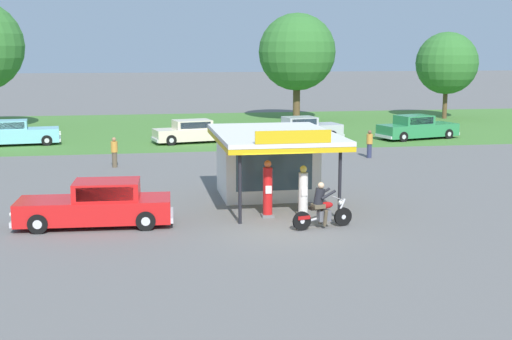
{
  "coord_description": "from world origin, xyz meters",
  "views": [
    {
      "loc": [
        -4.76,
        -22.42,
        6.01
      ],
      "look_at": [
        -0.27,
        3.49,
        1.4
      ],
      "focal_mm": 49.27,
      "sensor_mm": 36.0,
      "label": 1
    }
  ],
  "objects_px": {
    "parked_car_back_row_centre_left": "(194,132)",
    "bystander_strolling_foreground": "(369,143)",
    "gas_pump_nearside": "(268,191)",
    "motorcycle_with_rider": "(322,209)",
    "parked_car_second_row_spare": "(19,134)",
    "parked_car_back_row_left": "(302,129)",
    "bystander_leaning_by_kiosk": "(114,152)",
    "parked_car_back_row_centre_right": "(417,128)",
    "gas_pump_offside": "(303,193)",
    "featured_classic_sedan": "(97,205)"
  },
  "relations": [
    {
      "from": "gas_pump_nearside",
      "to": "bystander_strolling_foreground",
      "type": "distance_m",
      "value": 14.85
    },
    {
      "from": "featured_classic_sedan",
      "to": "parked_car_back_row_left",
      "type": "bearing_deg",
      "value": 59.71
    },
    {
      "from": "gas_pump_nearside",
      "to": "motorcycle_with_rider",
      "type": "height_order",
      "value": "gas_pump_nearside"
    },
    {
      "from": "parked_car_back_row_centre_right",
      "to": "featured_classic_sedan",
      "type": "bearing_deg",
      "value": -134.72
    },
    {
      "from": "bystander_strolling_foreground",
      "to": "bystander_leaning_by_kiosk",
      "type": "xyz_separation_m",
      "value": [
        -13.74,
        -0.75,
        -0.0
      ]
    },
    {
      "from": "gas_pump_nearside",
      "to": "bystander_leaning_by_kiosk",
      "type": "xyz_separation_m",
      "value": [
        -5.67,
        11.72,
        -0.15
      ]
    },
    {
      "from": "parked_car_back_row_left",
      "to": "parked_car_back_row_centre_right",
      "type": "relative_size",
      "value": 0.95
    },
    {
      "from": "bystander_strolling_foreground",
      "to": "bystander_leaning_by_kiosk",
      "type": "bearing_deg",
      "value": -176.89
    },
    {
      "from": "parked_car_second_row_spare",
      "to": "parked_car_back_row_centre_right",
      "type": "distance_m",
      "value": 25.65
    },
    {
      "from": "parked_car_back_row_centre_right",
      "to": "bystander_leaning_by_kiosk",
      "type": "distance_m",
      "value": 21.12
    },
    {
      "from": "motorcycle_with_rider",
      "to": "bystander_leaning_by_kiosk",
      "type": "relative_size",
      "value": 1.41
    },
    {
      "from": "gas_pump_nearside",
      "to": "parked_car_back_row_centre_right",
      "type": "xyz_separation_m",
      "value": [
        13.86,
        19.75,
        -0.23
      ]
    },
    {
      "from": "parked_car_second_row_spare",
      "to": "motorcycle_with_rider",
      "type": "bearing_deg",
      "value": -60.09
    },
    {
      "from": "gas_pump_offside",
      "to": "parked_car_back_row_centre_right",
      "type": "height_order",
      "value": "gas_pump_offside"
    },
    {
      "from": "featured_classic_sedan",
      "to": "parked_car_back_row_left",
      "type": "distance_m",
      "value": 24.03
    },
    {
      "from": "featured_classic_sedan",
      "to": "parked_car_back_row_centre_left",
      "type": "height_order",
      "value": "featured_classic_sedan"
    },
    {
      "from": "parked_car_back_row_centre_right",
      "to": "bystander_strolling_foreground",
      "type": "xyz_separation_m",
      "value": [
        -5.8,
        -7.29,
        0.09
      ]
    },
    {
      "from": "featured_classic_sedan",
      "to": "parked_car_back_row_centre_left",
      "type": "relative_size",
      "value": 0.99
    },
    {
      "from": "featured_classic_sedan",
      "to": "parked_car_back_row_centre_right",
      "type": "relative_size",
      "value": 0.93
    },
    {
      "from": "parked_car_back_row_left",
      "to": "bystander_strolling_foreground",
      "type": "relative_size",
      "value": 3.61
    },
    {
      "from": "parked_car_back_row_centre_left",
      "to": "parked_car_back_row_left",
      "type": "bearing_deg",
      "value": 0.52
    },
    {
      "from": "gas_pump_offside",
      "to": "parked_car_second_row_spare",
      "type": "height_order",
      "value": "gas_pump_offside"
    },
    {
      "from": "bystander_strolling_foreground",
      "to": "parked_car_back_row_left",
      "type": "bearing_deg",
      "value": 103.29
    },
    {
      "from": "gas_pump_nearside",
      "to": "parked_car_back_row_centre_left",
      "type": "relative_size",
      "value": 0.38
    },
    {
      "from": "parked_car_back_row_left",
      "to": "bystander_strolling_foreground",
      "type": "xyz_separation_m",
      "value": [
        1.9,
        -8.03,
        0.1
      ]
    },
    {
      "from": "parked_car_second_row_spare",
      "to": "bystander_leaning_by_kiosk",
      "type": "distance_m",
      "value": 11.21
    },
    {
      "from": "parked_car_back_row_centre_left",
      "to": "bystander_strolling_foreground",
      "type": "xyz_separation_m",
      "value": [
        8.99,
        -7.97,
        0.13
      ]
    },
    {
      "from": "gas_pump_offside",
      "to": "parked_car_second_row_spare",
      "type": "distance_m",
      "value": 24.85
    },
    {
      "from": "motorcycle_with_rider",
      "to": "parked_car_back_row_centre_left",
      "type": "height_order",
      "value": "motorcycle_with_rider"
    },
    {
      "from": "featured_classic_sedan",
      "to": "gas_pump_offside",
      "type": "bearing_deg",
      "value": 1.98
    },
    {
      "from": "parked_car_back_row_left",
      "to": "bystander_strolling_foreground",
      "type": "bearing_deg",
      "value": -76.71
    },
    {
      "from": "gas_pump_offside",
      "to": "parked_car_back_row_centre_right",
      "type": "bearing_deg",
      "value": 57.55
    },
    {
      "from": "featured_classic_sedan",
      "to": "bystander_strolling_foreground",
      "type": "bearing_deg",
      "value": 42.22
    },
    {
      "from": "motorcycle_with_rider",
      "to": "bystander_leaning_by_kiosk",
      "type": "xyz_separation_m",
      "value": [
        -7.16,
        13.6,
        0.15
      ]
    },
    {
      "from": "parked_car_back_row_left",
      "to": "bystander_leaning_by_kiosk",
      "type": "xyz_separation_m",
      "value": [
        -11.84,
        -8.78,
        0.1
      ]
    },
    {
      "from": "parked_car_back_row_centre_right",
      "to": "bystander_leaning_by_kiosk",
      "type": "relative_size",
      "value": 3.81
    },
    {
      "from": "bystander_strolling_foreground",
      "to": "bystander_leaning_by_kiosk",
      "type": "relative_size",
      "value": 1.0
    },
    {
      "from": "parked_car_second_row_spare",
      "to": "parked_car_back_row_centre_right",
      "type": "bearing_deg",
      "value": -3.1
    },
    {
      "from": "gas_pump_nearside",
      "to": "featured_classic_sedan",
      "type": "height_order",
      "value": "gas_pump_nearside"
    },
    {
      "from": "gas_pump_offside",
      "to": "bystander_strolling_foreground",
      "type": "height_order",
      "value": "gas_pump_offside"
    },
    {
      "from": "gas_pump_nearside",
      "to": "parked_car_back_row_left",
      "type": "bearing_deg",
      "value": 73.25
    },
    {
      "from": "parked_car_second_row_spare",
      "to": "parked_car_back_row_centre_left",
      "type": "height_order",
      "value": "parked_car_second_row_spare"
    },
    {
      "from": "parked_car_back_row_left",
      "to": "motorcycle_with_rider",
      "type": "bearing_deg",
      "value": -101.81
    },
    {
      "from": "motorcycle_with_rider",
      "to": "parked_car_back_row_centre_left",
      "type": "bearing_deg",
      "value": 96.17
    },
    {
      "from": "bystander_strolling_foreground",
      "to": "featured_classic_sedan",
      "type": "bearing_deg",
      "value": -137.78
    },
    {
      "from": "parked_car_back_row_left",
      "to": "parked_car_back_row_centre_right",
      "type": "distance_m",
      "value": 7.73
    },
    {
      "from": "motorcycle_with_rider",
      "to": "parked_car_back_row_left",
      "type": "xyz_separation_m",
      "value": [
        4.68,
        22.38,
        0.04
      ]
    },
    {
      "from": "motorcycle_with_rider",
      "to": "bystander_strolling_foreground",
      "type": "height_order",
      "value": "motorcycle_with_rider"
    },
    {
      "from": "parked_car_back_row_centre_left",
      "to": "gas_pump_nearside",
      "type": "bearing_deg",
      "value": -87.41
    },
    {
      "from": "gas_pump_offside",
      "to": "motorcycle_with_rider",
      "type": "xyz_separation_m",
      "value": [
        0.19,
        -1.88,
        -0.18
      ]
    }
  ]
}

